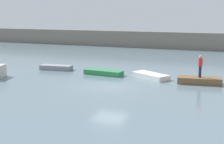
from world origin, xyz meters
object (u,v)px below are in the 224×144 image
object	(u,v)px
rowboat_grey	(56,67)
rowboat_green	(104,72)
person_red_shirt	(200,65)
rowboat_white	(151,76)
rowboat_brown	(199,80)

from	to	relation	value
rowboat_grey	rowboat_green	bearing A→B (deg)	-13.11
rowboat_grey	person_red_shirt	xyz separation A→B (m)	(13.51, -0.93, 1.23)
rowboat_grey	rowboat_white	distance (m)	9.46
rowboat_white	rowboat_brown	size ratio (longest dim) A/B	0.99
rowboat_grey	rowboat_brown	xyz separation A→B (m)	(13.51, -0.93, 0.03)
rowboat_brown	person_red_shirt	world-z (taller)	person_red_shirt
rowboat_brown	rowboat_green	bearing A→B (deg)	169.90
rowboat_grey	rowboat_brown	bearing A→B (deg)	-11.22
rowboat_grey	person_red_shirt	distance (m)	13.59
rowboat_brown	rowboat_white	bearing A→B (deg)	164.03
rowboat_green	person_red_shirt	distance (m)	8.37
rowboat_green	rowboat_white	world-z (taller)	rowboat_green
rowboat_green	rowboat_brown	size ratio (longest dim) A/B	1.06
rowboat_green	rowboat_white	size ratio (longest dim) A/B	1.07
rowboat_white	rowboat_brown	distance (m)	4.10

